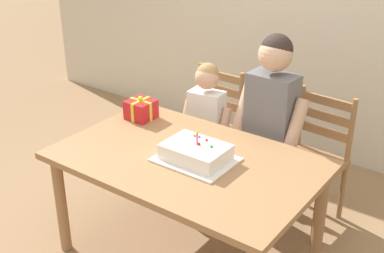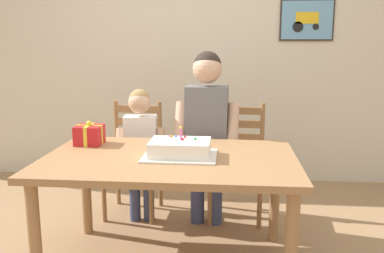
% 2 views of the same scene
% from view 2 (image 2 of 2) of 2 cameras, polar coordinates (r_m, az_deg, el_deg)
% --- Properties ---
extents(back_wall, '(6.40, 0.11, 2.60)m').
position_cam_2_polar(back_wall, '(4.30, 0.48, 9.97)').
color(back_wall, beige).
rests_on(back_wall, ground).
extents(dining_table, '(1.53, 0.99, 0.72)m').
position_cam_2_polar(dining_table, '(2.59, -3.01, -5.90)').
color(dining_table, '#9E7047').
rests_on(dining_table, ground).
extents(birthday_cake, '(0.44, 0.34, 0.19)m').
position_cam_2_polar(birthday_cake, '(2.54, -1.64, -3.09)').
color(birthday_cake, white).
rests_on(birthday_cake, dining_table).
extents(gift_box_red_large, '(0.18, 0.18, 0.17)m').
position_cam_2_polar(gift_box_red_large, '(2.93, -13.76, -1.11)').
color(gift_box_red_large, red).
rests_on(gift_box_red_large, dining_table).
extents(chair_left, '(0.43, 0.43, 0.92)m').
position_cam_2_polar(chair_left, '(3.51, -7.87, -4.23)').
color(chair_left, '#996B42').
rests_on(chair_left, ground).
extents(chair_right, '(0.45, 0.45, 0.92)m').
position_cam_2_polar(chair_right, '(3.42, 6.18, -4.60)').
color(chair_right, '#996B42').
rests_on(chair_right, ground).
extents(child_older, '(0.49, 0.28, 1.34)m').
position_cam_2_polar(child_older, '(3.17, 2.02, 0.70)').
color(child_older, '#38426B').
rests_on(child_older, ground).
extents(child_younger, '(0.39, 0.23, 1.06)m').
position_cam_2_polar(child_younger, '(3.28, -7.01, -2.17)').
color(child_younger, '#38426B').
rests_on(child_younger, ground).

